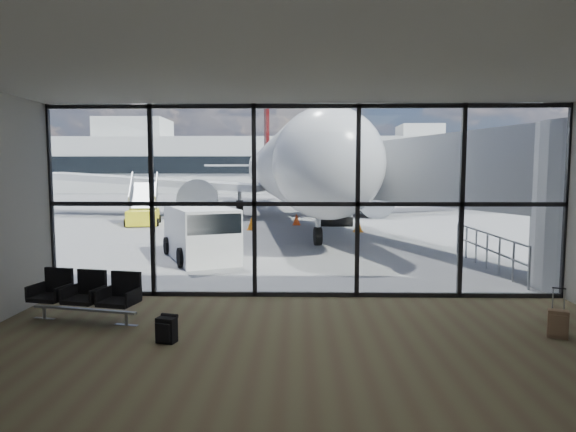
{
  "coord_description": "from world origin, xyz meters",
  "views": [
    {
      "loc": [
        -0.19,
        -11.16,
        2.93
      ],
      "look_at": [
        -0.48,
        3.0,
        1.65
      ],
      "focal_mm": 30.0,
      "sensor_mm": 36.0,
      "label": 1
    }
  ],
  "objects_px": {
    "suitcase": "(558,324)",
    "service_van": "(201,232)",
    "seating_row": "(87,293)",
    "belt_loader": "(198,206)",
    "mobile_stairs": "(143,215)",
    "airliner": "(282,169)",
    "backpack": "(166,330)"
  },
  "relations": [
    {
      "from": "airliner",
      "to": "backpack",
      "type": "bearing_deg",
      "value": -99.6
    },
    {
      "from": "service_van",
      "to": "belt_loader",
      "type": "relative_size",
      "value": 1.05
    },
    {
      "from": "suitcase",
      "to": "service_van",
      "type": "height_order",
      "value": "service_van"
    },
    {
      "from": "backpack",
      "to": "service_van",
      "type": "xyz_separation_m",
      "value": [
        -1.04,
        8.12,
        0.67
      ]
    },
    {
      "from": "backpack",
      "to": "belt_loader",
      "type": "relative_size",
      "value": 0.12
    },
    {
      "from": "service_van",
      "to": "belt_loader",
      "type": "xyz_separation_m",
      "value": [
        -3.54,
        16.55,
        -0.29
      ]
    },
    {
      "from": "service_van",
      "to": "mobile_stairs",
      "type": "relative_size",
      "value": 1.23
    },
    {
      "from": "service_van",
      "to": "mobile_stairs",
      "type": "bearing_deg",
      "value": 92.5
    },
    {
      "from": "backpack",
      "to": "suitcase",
      "type": "xyz_separation_m",
      "value": [
        6.86,
        0.37,
        0.03
      ]
    },
    {
      "from": "seating_row",
      "to": "suitcase",
      "type": "xyz_separation_m",
      "value": [
        8.76,
        -0.87,
        -0.28
      ]
    },
    {
      "from": "backpack",
      "to": "service_van",
      "type": "distance_m",
      "value": 8.21
    },
    {
      "from": "seating_row",
      "to": "airliner",
      "type": "bearing_deg",
      "value": 95.13
    },
    {
      "from": "suitcase",
      "to": "mobile_stairs",
      "type": "height_order",
      "value": "mobile_stairs"
    },
    {
      "from": "backpack",
      "to": "suitcase",
      "type": "height_order",
      "value": "suitcase"
    },
    {
      "from": "mobile_stairs",
      "to": "seating_row",
      "type": "bearing_deg",
      "value": -88.06
    },
    {
      "from": "airliner",
      "to": "service_van",
      "type": "relative_size",
      "value": 9.12
    },
    {
      "from": "service_van",
      "to": "belt_loader",
      "type": "bearing_deg",
      "value": 77.77
    },
    {
      "from": "service_van",
      "to": "mobile_stairs",
      "type": "height_order",
      "value": "mobile_stairs"
    },
    {
      "from": "seating_row",
      "to": "belt_loader",
      "type": "xyz_separation_m",
      "value": [
        -2.68,
        23.43,
        0.07
      ]
    },
    {
      "from": "seating_row",
      "to": "airliner",
      "type": "height_order",
      "value": "airliner"
    },
    {
      "from": "seating_row",
      "to": "service_van",
      "type": "distance_m",
      "value": 6.94
    },
    {
      "from": "airliner",
      "to": "mobile_stairs",
      "type": "bearing_deg",
      "value": -141.23
    },
    {
      "from": "backpack",
      "to": "airliner",
      "type": "relative_size",
      "value": 0.01
    },
    {
      "from": "airliner",
      "to": "belt_loader",
      "type": "relative_size",
      "value": 9.6
    },
    {
      "from": "suitcase",
      "to": "airliner",
      "type": "height_order",
      "value": "airliner"
    },
    {
      "from": "belt_loader",
      "to": "backpack",
      "type": "bearing_deg",
      "value": -91.4
    },
    {
      "from": "backpack",
      "to": "belt_loader",
      "type": "height_order",
      "value": "belt_loader"
    },
    {
      "from": "suitcase",
      "to": "mobile_stairs",
      "type": "distance_m",
      "value": 22.79
    },
    {
      "from": "suitcase",
      "to": "service_van",
      "type": "xyz_separation_m",
      "value": [
        -7.89,
        7.75,
        0.64
      ]
    },
    {
      "from": "seating_row",
      "to": "mobile_stairs",
      "type": "distance_m",
      "value": 18.2
    },
    {
      "from": "suitcase",
      "to": "service_van",
      "type": "relative_size",
      "value": 0.2
    },
    {
      "from": "seating_row",
      "to": "service_van",
      "type": "height_order",
      "value": "service_van"
    }
  ]
}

